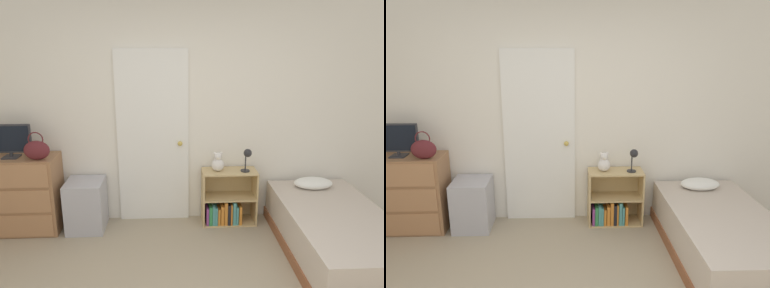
# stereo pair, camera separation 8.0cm
# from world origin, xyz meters

# --- Properties ---
(wall_back) EXTENTS (10.00, 0.06, 2.55)m
(wall_back) POSITION_xyz_m (0.00, 2.19, 1.27)
(wall_back) COLOR white
(wall_back) RESTS_ON ground_plane
(door_closed) EXTENTS (0.82, 0.09, 2.02)m
(door_closed) POSITION_xyz_m (-0.32, 2.14, 1.01)
(door_closed) COLOR white
(door_closed) RESTS_ON ground_plane
(dresser) EXTENTS (0.89, 0.44, 0.87)m
(dresser) POSITION_xyz_m (-1.82, 1.92, 0.44)
(dresser) COLOR #996B47
(dresser) RESTS_ON ground_plane
(tv) EXTENTS (0.46, 0.16, 0.37)m
(tv) POSITION_xyz_m (-1.84, 1.91, 1.07)
(tv) COLOR #2D2D33
(tv) RESTS_ON dresser
(handbag) EXTENTS (0.27, 0.12, 0.30)m
(handbag) POSITION_xyz_m (-1.53, 1.81, 0.98)
(handbag) COLOR #591E23
(handbag) RESTS_ON dresser
(storage_bin) EXTENTS (0.41, 0.44, 0.58)m
(storage_bin) POSITION_xyz_m (-1.09, 1.92, 0.29)
(storage_bin) COLOR #ADADB7
(storage_bin) RESTS_ON ground_plane
(bookshelf) EXTENTS (0.63, 0.30, 0.65)m
(bookshelf) POSITION_xyz_m (0.53, 1.98, 0.24)
(bookshelf) COLOR tan
(bookshelf) RESTS_ON ground_plane
(teddy_bear) EXTENTS (0.15, 0.15, 0.23)m
(teddy_bear) POSITION_xyz_m (0.42, 1.99, 0.74)
(teddy_bear) COLOR silver
(teddy_bear) RESTS_ON bookshelf
(desk_lamp) EXTENTS (0.12, 0.11, 0.27)m
(desk_lamp) POSITION_xyz_m (0.75, 1.94, 0.84)
(desk_lamp) COLOR #262628
(desk_lamp) RESTS_ON bookshelf
(bed) EXTENTS (0.98, 1.88, 0.57)m
(bed) POSITION_xyz_m (1.51, 1.21, 0.23)
(bed) COLOR brown
(bed) RESTS_ON ground_plane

